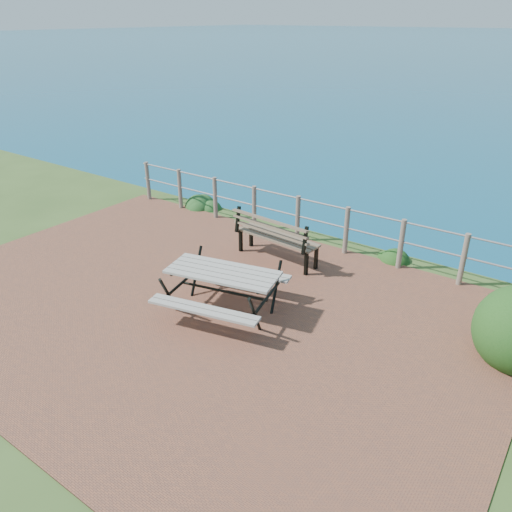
{
  "coord_description": "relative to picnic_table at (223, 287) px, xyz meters",
  "views": [
    {
      "loc": [
        5.08,
        -5.28,
        4.45
      ],
      "look_at": [
        0.63,
        0.93,
        0.75
      ],
      "focal_mm": 35.0,
      "sensor_mm": 36.0,
      "label": 1
    }
  ],
  "objects": [
    {
      "name": "park_bench",
      "position": [
        -0.37,
        2.14,
        0.17
      ],
      "size": [
        1.8,
        0.58,
        1.0
      ],
      "rotation": [
        0.0,
        0.0,
        -0.08
      ],
      "color": "brown",
      "rests_on": "ground"
    },
    {
      "name": "picnic_table",
      "position": [
        0.0,
        0.0,
        0.0
      ],
      "size": [
        1.91,
        1.52,
        0.75
      ],
      "rotation": [
        0.0,
        0.0,
        0.23
      ],
      "color": "gray",
      "rests_on": "ground"
    },
    {
      "name": "shrub_lip_east",
      "position": [
        1.52,
        3.58,
        -0.48
      ],
      "size": [
        0.69,
        0.69,
        0.41
      ],
      "primitive_type": "ellipsoid",
      "color": "#1D4716",
      "rests_on": "ground"
    },
    {
      "name": "shrub_lip_west",
      "position": [
        -3.49,
        3.66,
        -0.48
      ],
      "size": [
        0.73,
        0.73,
        0.46
      ],
      "primitive_type": "ellipsoid",
      "color": "#1D4F1F",
      "rests_on": "ground"
    },
    {
      "name": "ground",
      "position": [
        -0.55,
        -0.13,
        -0.48
      ],
      "size": [
        10.0,
        7.0,
        0.12
      ],
      "primitive_type": "cube",
      "color": "brown",
      "rests_on": "ground"
    },
    {
      "name": "safety_railing",
      "position": [
        -0.55,
        3.22,
        0.09
      ],
      "size": [
        9.4,
        0.1,
        1.0
      ],
      "color": "#6B5B4C",
      "rests_on": "ground"
    }
  ]
}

